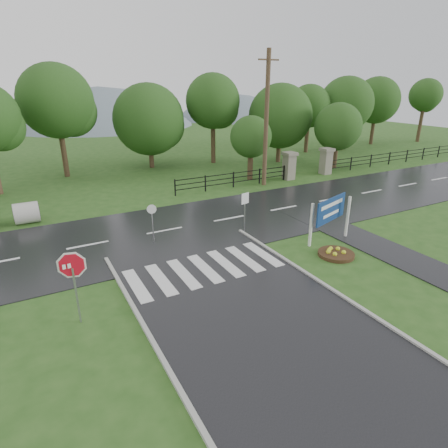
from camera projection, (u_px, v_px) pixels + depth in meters
ground at (272, 334)px, 12.07m from camera, size 120.00×120.00×0.00m
main_road at (165, 231)px, 20.27m from camera, size 90.00×8.00×0.04m
walkway at (363, 240)px, 19.14m from camera, size 2.20×11.00×0.04m
crosswalk at (205, 268)px, 16.15m from camera, size 6.50×2.80×0.02m
pillar_west at (289, 165)px, 30.57m from camera, size 1.00×1.00×2.24m
pillar_east at (326, 161)px, 32.35m from camera, size 1.00×1.00×2.24m
fence_west at (233, 178)px, 28.39m from camera, size 9.58×0.08×1.20m
fence_east at (407, 155)px, 37.31m from camera, size 20.58×0.08×1.20m
hills at (88, 209)px, 72.49m from camera, size 102.00×48.00×48.00m
treeline at (119, 176)px, 32.19m from camera, size 83.20×5.20×10.00m
stop_sign at (73, 272)px, 11.96m from camera, size 1.20×0.33×2.77m
estate_billboard at (331, 212)px, 18.44m from camera, size 2.56×0.89×2.31m
flower_bed at (336, 253)px, 17.40m from camera, size 1.67×1.67×0.33m
reg_sign_small at (245, 205)px, 19.67m from camera, size 0.48×0.10×2.18m
reg_sign_round at (152, 218)px, 18.42m from camera, size 0.45×0.16×2.01m
utility_pole_east at (266, 119)px, 27.56m from camera, size 1.74×0.33×9.77m
entrance_tree_left at (251, 137)px, 29.73m from camera, size 3.31×3.31×5.12m
entrance_tree_right at (338, 127)px, 33.78m from camera, size 4.24×4.24×5.88m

